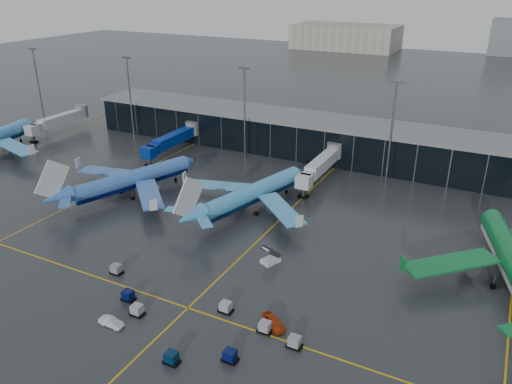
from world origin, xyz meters
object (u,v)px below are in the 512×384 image
at_px(mobile_airstair, 271,259).
at_px(service_van_white, 111,322).
at_px(baggage_carts, 193,318).
at_px(airliner_arkefly, 132,169).
at_px(airliner_klm_near, 253,183).
at_px(service_van_red, 274,322).

xyz_separation_m(mobile_airstair, service_van_white, (-13.32, -26.81, -0.11)).
relative_size(baggage_carts, mobile_airstair, 9.81).
relative_size(airliner_arkefly, airliner_klm_near, 1.01).
bearing_deg(mobile_airstair, airliner_arkefly, -174.54).
distance_m(airliner_klm_near, baggage_carts, 40.92).
bearing_deg(airliner_arkefly, service_van_white, -34.67).
bearing_deg(airliner_klm_near, airliner_arkefly, -153.62).
bearing_deg(service_van_white, baggage_carts, -59.42).
bearing_deg(airliner_arkefly, baggage_carts, -21.23).
bearing_deg(mobile_airstair, service_van_white, -94.13).
bearing_deg(baggage_carts, service_van_white, -149.33).
xyz_separation_m(baggage_carts, mobile_airstair, (2.98, 20.68, 0.01)).
relative_size(baggage_carts, service_van_white, 9.35).
height_order(baggage_carts, mobile_airstair, mobile_airstair).
relative_size(airliner_arkefly, service_van_white, 10.22).
bearing_deg(airliner_klm_near, service_van_white, -75.01).
xyz_separation_m(airliner_klm_near, baggage_carts, (10.31, -39.22, -5.43)).
distance_m(service_van_red, service_van_white, 24.11).
height_order(airliner_klm_near, mobile_airstair, airliner_klm_near).
bearing_deg(baggage_carts, mobile_airstair, 81.80).
xyz_separation_m(airliner_arkefly, baggage_carts, (39.15, -33.43, -5.50)).
bearing_deg(service_van_white, airliner_arkefly, 35.98).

